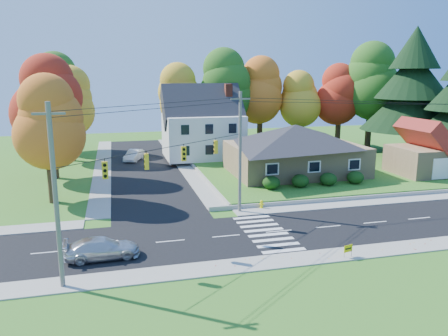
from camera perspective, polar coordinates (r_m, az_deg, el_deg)
The scene contains 26 objects.
ground at distance 32.68m, azimuth 7.18°, elevation -8.22°, with size 120.00×120.00×0.00m, color #3D7923.
road_main at distance 32.67m, azimuth 7.18°, elevation -8.20°, with size 90.00×8.00×0.02m, color black.
road_cross at distance 55.74m, azimuth -10.42°, elevation 0.24°, with size 8.00×44.00×0.02m, color black.
sidewalk_north at distance 37.10m, azimuth 4.37°, elevation -5.59°, with size 90.00×2.00×0.08m, color #9C9A90.
sidewalk_south at distance 28.41m, azimuth 10.90°, elevation -11.48°, with size 90.00×2.00×0.08m, color #9C9A90.
lawn at distance 56.24m, azimuth 11.80°, elevation 0.53°, with size 30.00×30.00×0.50m, color #3D7923.
ranch_house at distance 49.17m, azimuth 9.23°, elevation 2.56°, with size 14.60×10.60×5.40m.
colonial_house at distance 58.00m, azimuth -2.76°, elevation 5.46°, with size 10.40×8.40×9.60m.
garage at distance 53.12m, azimuth 25.00°, elevation 1.82°, with size 7.30×6.30×4.60m.
hedge_row at distance 43.86m, azimuth 11.73°, elevation -1.53°, with size 10.70×1.70×1.27m.
traffic_infrastructure at distance 32.45m, azimuth 6.30°, elevation 1.11°, with size 38.10×10.66×10.00m.
tree_lot_0 at distance 63.24m, azimuth -5.72°, elevation 9.36°, with size 6.72×6.72×12.51m.
tree_lot_1 at distance 63.39m, azimuth -0.15°, elevation 10.60°, with size 7.84×7.84×14.60m.
tree_lot_2 at distance 66.07m, azimuth 4.77°, elevation 10.06°, with size 7.28×7.28×13.56m.
tree_lot_3 at distance 67.39m, azimuth 9.92°, elevation 8.85°, with size 6.16×6.16×11.47m.
tree_lot_4 at distance 69.13m, azimuth 14.89°, elevation 9.25°, with size 6.72×6.72×12.51m.
tree_lot_5 at distance 69.40m, azimuth 18.73°, elevation 10.65°, with size 8.40×8.40×15.64m.
conifer_east_a at distance 63.42m, azimuth 23.38°, elevation 9.42°, with size 12.80×12.80×16.96m.
tree_west_0 at distance 41.08m, azimuth -22.10°, elevation 5.44°, with size 6.16×6.16×11.47m.
tree_west_1 at distance 50.99m, azimuth -21.86°, elevation 8.07°, with size 7.28×7.28×13.56m.
tree_west_2 at distance 60.84m, azimuth -19.68°, elevation 8.14°, with size 6.72×6.72×12.51m.
tree_west_3 at distance 68.93m, azimuth -20.83°, elevation 9.53°, with size 7.84×7.84×14.60m.
silver_sedan at distance 28.70m, azimuth -15.62°, elevation -10.06°, with size 1.87×4.60×1.34m, color silver.
white_car at distance 59.43m, azimuth -11.68°, elevation 1.65°, with size 1.54×4.42×1.46m, color silver.
fire_hydrant at distance 37.69m, azimuth 4.92°, elevation -4.79°, with size 0.44×0.34×0.77m.
yard_sign at distance 28.86m, azimuth 15.91°, elevation -10.11°, with size 0.67×0.21×0.86m.
Camera 1 is at (-11.36, -28.47, 11.32)m, focal length 35.00 mm.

